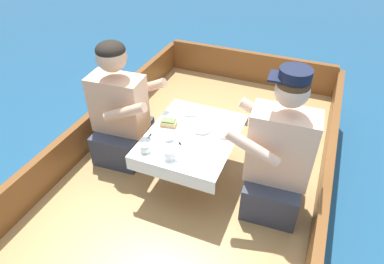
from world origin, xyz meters
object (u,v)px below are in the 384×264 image
(person_port, at_px, (120,113))
(person_starboard, at_px, (278,158))
(sandwich, at_px, (169,123))
(coffee_cup_port, at_px, (169,136))
(tin_can, at_px, (145,148))
(coffee_cup_starboard, at_px, (169,154))

(person_port, xyz_separation_m, person_starboard, (1.21, -0.08, 0.01))
(sandwich, bearing_deg, person_port, 177.95)
(coffee_cup_port, xyz_separation_m, tin_can, (-0.09, -0.18, -0.00))
(sandwich, distance_m, coffee_cup_port, 0.15)
(coffee_cup_port, bearing_deg, tin_can, -116.39)
(person_starboard, distance_m, coffee_cup_port, 0.73)
(sandwich, bearing_deg, coffee_cup_starboard, -63.65)
(coffee_cup_port, bearing_deg, sandwich, 116.21)
(tin_can, bearing_deg, coffee_cup_port, 63.61)
(person_port, height_order, coffee_cup_starboard, person_port)
(sandwich, distance_m, coffee_cup_starboard, 0.35)
(tin_can, bearing_deg, sandwich, 86.34)
(person_starboard, relative_size, coffee_cup_starboard, 10.47)
(coffee_cup_starboard, height_order, tin_can, coffee_cup_starboard)
(sandwich, xyz_separation_m, tin_can, (-0.02, -0.31, -0.00))
(tin_can, bearing_deg, coffee_cup_starboard, -0.03)
(person_port, height_order, person_starboard, person_starboard)
(coffee_cup_starboard, bearing_deg, coffee_cup_port, 116.45)
(person_port, bearing_deg, sandwich, -6.22)
(coffee_cup_starboard, bearing_deg, tin_can, 179.97)
(coffee_cup_starboard, bearing_deg, person_starboard, 21.02)
(person_port, bearing_deg, person_starboard, -8.03)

